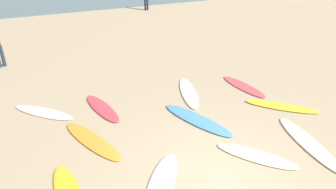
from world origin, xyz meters
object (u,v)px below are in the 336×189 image
Objects in this scene: surfboard_1 at (243,86)px; surfboard_9 at (102,108)px; surfboard_6 at (92,141)px; surfboard_10 at (44,112)px; surfboard_8 at (282,106)px; surfboard_3 at (256,156)px; surfboard_4 at (162,181)px; surfboard_5 at (189,92)px; surfboard_2 at (308,143)px; surfboard_7 at (197,120)px.

surfboard_1 is 0.99× the size of surfboard_9.
surfboard_6 reaches higher than surfboard_10.
surfboard_8 is (5.93, -0.78, 0.01)m from surfboard_6.
surfboard_6 is at bearing -107.49° from surfboard_10.
surfboard_3 is 1.00× the size of surfboard_4.
surfboard_1 is 0.92× the size of surfboard_8.
surfboard_1 is at bearing -52.54° from surfboard_10.
surfboard_1 is 5.85m from surfboard_6.
surfboard_5 is at bearing 50.57° from surfboard_3.
surfboard_4 is (-4.09, 0.36, -0.00)m from surfboard_2.
surfboard_6 is 5.98m from surfboard_8.
surfboard_2 is 4.10m from surfboard_4.
surfboard_9 is (-0.35, 3.81, 0.01)m from surfboard_4.
surfboard_3 is at bearing 115.00° from surfboard_9.
surfboard_2 reaches higher than surfboard_10.
surfboard_8 reaches higher than surfboard_6.
surfboard_3 is at bearing -173.63° from surfboard_2.
surfboard_10 is at bearing 9.85° from surfboard_5.
surfboard_4 is 0.83× the size of surfboard_6.
surfboard_4 is 3.83m from surfboard_9.
surfboard_5 reaches higher than surfboard_1.
surfboard_5 reaches higher than surfboard_6.
surfboard_3 is 0.81× the size of surfboard_7.
surfboard_4 is at bearing -107.34° from surfboard_10.
surfboard_4 is (-4.72, -3.17, -0.00)m from surfboard_1.
surfboard_5 reaches higher than surfboard_10.
surfboard_5 is 3.03m from surfboard_9.
surfboard_6 is 1.14× the size of surfboard_9.
surfboard_6 is 1.06× the size of surfboard_8.
surfboard_6 is at bearing 127.97° from surfboard_8.
surfboard_4 is 4.81m from surfboard_10.
surfboard_3 is at bearing 106.18° from surfboard_5.
surfboard_1 is 5.11m from surfboard_9.
surfboard_5 is 0.96× the size of surfboard_7.
surfboard_9 is (-3.02, 0.21, 0.00)m from surfboard_5.
surfboard_7 is at bearing 87.97° from surfboard_5.
surfboard_7 is at bearing 81.86° from surfboard_4.
surfboard_6 is (-3.54, 2.40, 0.00)m from surfboard_3.
surfboard_1 is at bearing -173.00° from surfboard_5.
surfboard_5 is 1.10× the size of surfboard_10.
surfboard_2 is 3.06m from surfboard_7.
surfboard_3 is 6.43m from surfboard_10.
surfboard_10 is (-6.15, 4.71, -0.01)m from surfboard_2.
surfboard_2 is 1.06× the size of surfboard_5.
surfboard_10 is (-6.78, 1.18, -0.00)m from surfboard_1.
surfboard_6 is at bearing -25.34° from surfboard_7.
surfboard_9 reaches higher than surfboard_5.
surfboard_10 is at bearing -15.11° from surfboard_1.
surfboard_5 is 1.82m from surfboard_7.
surfboard_7 is 1.18× the size of surfboard_9.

